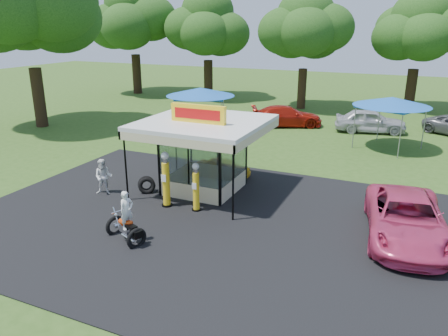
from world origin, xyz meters
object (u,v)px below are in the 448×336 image
(gas_pump_left, at_px, (166,181))
(bg_car_b, at_px, (287,116))
(motorcycle, at_px, (127,221))
(bg_car_a, at_px, (210,116))
(gas_station_kiosk, at_px, (204,154))
(spectator_west, at_px, (104,177))
(kiosk_car, at_px, (224,167))
(bg_car_c, at_px, (370,121))
(tent_east, at_px, (392,102))
(pink_sedan, at_px, (406,219))
(gas_pump_right, at_px, (196,188))
(tent_west, at_px, (200,92))

(gas_pump_left, bearing_deg, bg_car_b, 89.17)
(motorcycle, bearing_deg, bg_car_a, 128.69)
(gas_pump_left, bearing_deg, gas_station_kiosk, 75.78)
(bg_car_a, relative_size, bg_car_b, 0.81)
(bg_car_a, bearing_deg, spectator_west, 173.19)
(motorcycle, height_order, spectator_west, motorcycle)
(gas_pump_left, height_order, kiosk_car, gas_pump_left)
(gas_station_kiosk, distance_m, bg_car_c, 16.35)
(motorcycle, height_order, tent_east, tent_east)
(gas_pump_left, xyz_separation_m, pink_sedan, (9.52, 1.03, -0.37))
(gas_pump_left, relative_size, motorcycle, 1.21)
(gas_station_kiosk, xyz_separation_m, kiosk_car, (-0.00, 2.21, -1.30))
(gas_pump_right, xyz_separation_m, bg_car_c, (4.95, 17.58, -0.18))
(gas_pump_right, height_order, tent_east, tent_east)
(pink_sedan, height_order, bg_car_c, bg_car_c)
(gas_pump_right, height_order, kiosk_car, gas_pump_right)
(pink_sedan, distance_m, spectator_west, 12.96)
(gas_station_kiosk, relative_size, motorcycle, 2.65)
(motorcycle, relative_size, bg_car_b, 0.38)
(kiosk_car, bearing_deg, gas_pump_left, 172.47)
(gas_pump_left, height_order, gas_pump_right, gas_pump_left)
(gas_pump_left, relative_size, spectator_west, 1.47)
(gas_station_kiosk, distance_m, spectator_west, 4.74)
(bg_car_b, bearing_deg, pink_sedan, -174.86)
(gas_pump_right, xyz_separation_m, motorcycle, (-1.02, -3.42, -0.23))
(kiosk_car, relative_size, spectator_west, 1.67)
(gas_station_kiosk, height_order, bg_car_a, gas_station_kiosk)
(gas_station_kiosk, bearing_deg, bg_car_b, 91.40)
(tent_west, bearing_deg, gas_pump_left, -69.42)
(kiosk_car, relative_size, bg_car_c, 0.57)
(gas_pump_right, distance_m, kiosk_car, 4.60)
(gas_pump_right, height_order, spectator_west, gas_pump_right)
(gas_station_kiosk, relative_size, tent_east, 1.16)
(kiosk_car, height_order, tent_east, tent_east)
(gas_station_kiosk, distance_m, tent_west, 10.99)
(motorcycle, relative_size, spectator_west, 1.21)
(gas_pump_left, bearing_deg, bg_car_a, 109.13)
(spectator_west, relative_size, bg_car_a, 0.39)
(gas_pump_left, xyz_separation_m, spectator_west, (-3.40, 0.07, -0.34))
(bg_car_b, xyz_separation_m, tent_east, (7.60, -3.45, 2.18))
(pink_sedan, height_order, tent_west, tent_west)
(gas_pump_right, height_order, bg_car_a, gas_pump_right)
(gas_pump_right, relative_size, bg_car_c, 0.43)
(spectator_west, distance_m, bg_car_a, 14.98)
(gas_pump_left, xyz_separation_m, bg_car_b, (0.25, 17.11, -0.41))
(bg_car_a, bearing_deg, tent_west, 179.21)
(bg_car_a, height_order, tent_east, tent_east)
(bg_car_b, bearing_deg, kiosk_car, 156.82)
(gas_pump_left, relative_size, bg_car_c, 0.50)
(gas_pump_right, relative_size, kiosk_car, 0.76)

